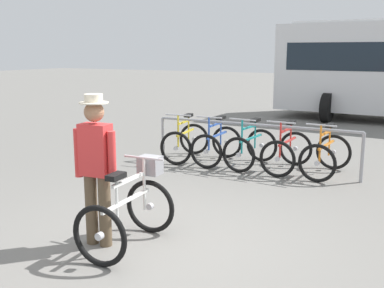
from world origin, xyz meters
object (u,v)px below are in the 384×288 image
at_px(racked_bike_orange, 326,155).
at_px(racked_bike_yellow, 185,142).
at_px(racked_bike_blue, 217,145).
at_px(person_with_featured_bike, 96,164).
at_px(featured_bicycle, 131,208).
at_px(racked_bike_teal, 251,148).
at_px(racked_bike_red, 287,151).

bearing_deg(racked_bike_orange, racked_bike_yellow, -178.17).
xyz_separation_m(racked_bike_blue, person_with_featured_bike, (0.53, -4.21, 0.58)).
xyz_separation_m(racked_bike_yellow, featured_bicycle, (1.57, -4.03, 0.08)).
height_order(racked_bike_yellow, racked_bike_blue, same).
height_order(racked_bike_orange, person_with_featured_bike, person_with_featured_bike).
distance_m(racked_bike_teal, racked_bike_orange, 1.40).
bearing_deg(racked_bike_red, person_with_featured_bike, -101.60).
relative_size(racked_bike_yellow, racked_bike_red, 1.06).
height_order(racked_bike_teal, racked_bike_red, same).
bearing_deg(racked_bike_blue, racked_bike_teal, 1.83).
bearing_deg(racked_bike_red, racked_bike_teal, -178.17).
distance_m(racked_bike_teal, featured_bicycle, 4.07).
height_order(racked_bike_blue, featured_bicycle, same).
distance_m(featured_bicycle, person_with_featured_bike, 0.63).
relative_size(racked_bike_yellow, featured_bicycle, 0.97).
bearing_deg(racked_bike_teal, racked_bike_orange, 1.83).
xyz_separation_m(racked_bike_yellow, racked_bike_blue, (0.70, 0.02, -0.00)).
distance_m(racked_bike_blue, featured_bicycle, 4.14).
bearing_deg(racked_bike_blue, racked_bike_orange, 1.83).
xyz_separation_m(racked_bike_teal, racked_bike_red, (0.70, 0.02, 0.00)).
distance_m(racked_bike_orange, featured_bicycle, 4.30).
height_order(racked_bike_red, person_with_featured_bike, person_with_featured_bike).
height_order(racked_bike_yellow, racked_bike_orange, same).
height_order(racked_bike_yellow, featured_bicycle, same).
xyz_separation_m(racked_bike_blue, racked_bike_red, (1.40, 0.04, 0.00)).
relative_size(racked_bike_yellow, racked_bike_teal, 1.02).
distance_m(racked_bike_yellow, racked_bike_blue, 0.70).
bearing_deg(person_with_featured_bike, racked_bike_red, 78.40).
bearing_deg(featured_bicycle, racked_bike_red, 82.59).
distance_m(racked_bike_yellow, racked_bike_red, 2.10).
height_order(featured_bicycle, person_with_featured_bike, person_with_featured_bike).
relative_size(racked_bike_red, person_with_featured_bike, 0.64).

